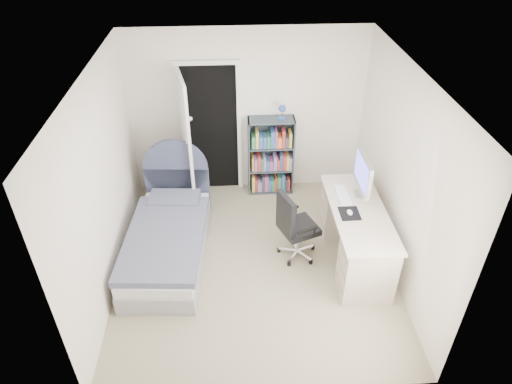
{
  "coord_description": "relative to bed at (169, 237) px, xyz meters",
  "views": [
    {
      "loc": [
        -0.24,
        -4.29,
        4.11
      ],
      "look_at": [
        0.03,
        0.19,
        0.97
      ],
      "focal_mm": 32.0,
      "sensor_mm": 36.0,
      "label": 1
    }
  ],
  "objects": [
    {
      "name": "nightstand",
      "position": [
        -0.03,
        1.34,
        0.14
      ],
      "size": [
        0.43,
        0.43,
        0.63
      ],
      "color": "tan",
      "rests_on": "ground"
    },
    {
      "name": "floor_lamp",
      "position": [
        0.26,
        1.16,
        0.31
      ],
      "size": [
        0.21,
        0.21,
        1.44
      ],
      "color": "silver",
      "rests_on": "ground"
    },
    {
      "name": "room_shell",
      "position": [
        1.09,
        -0.25,
        0.98
      ],
      "size": [
        3.5,
        3.7,
        2.6
      ],
      "color": "gray",
      "rests_on": "ground"
    },
    {
      "name": "door",
      "position": [
        0.33,
        1.27,
        0.76
      ],
      "size": [
        0.92,
        0.82,
        2.06
      ],
      "color": "black",
      "rests_on": "ground"
    },
    {
      "name": "desk",
      "position": [
        2.36,
        -0.24,
        0.16
      ],
      "size": [
        0.65,
        1.63,
        1.33
      ],
      "color": "beige",
      "rests_on": "ground"
    },
    {
      "name": "office_chair",
      "position": [
        1.59,
        -0.15,
        0.26
      ],
      "size": [
        0.56,
        0.57,
        0.98
      ],
      "color": "silver",
      "rests_on": "ground"
    },
    {
      "name": "bed",
      "position": [
        0.0,
        0.0,
        0.0
      ],
      "size": [
        1.06,
        2.03,
        1.21
      ],
      "color": "gray",
      "rests_on": "ground"
    },
    {
      "name": "bookcase",
      "position": [
        1.44,
        1.41,
        0.29
      ],
      "size": [
        0.68,
        0.29,
        1.45
      ],
      "color": "#38444C",
      "rests_on": "ground"
    }
  ]
}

